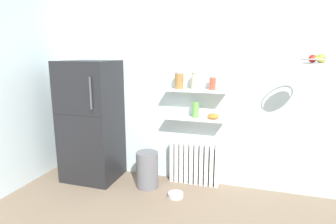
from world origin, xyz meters
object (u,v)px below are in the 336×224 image
object	(u,v)px
storage_jar_0	(179,81)
storage_jar_2	(213,83)
vase	(196,110)
refrigerator	(91,121)
pet_food_bowl	(176,195)
hanging_fruit_basket	(316,60)
shelf_bowl	(213,116)
radiator	(194,164)
storage_jar_1	(196,81)
trash_bin	(147,170)

from	to	relation	value
storage_jar_0	storage_jar_2	xyz separation A→B (m)	(0.43, 0.00, -0.02)
vase	storage_jar_0	bearing A→B (deg)	180.00
storage_jar_0	refrigerator	bearing A→B (deg)	-170.35
storage_jar_2	vase	distance (m)	0.41
storage_jar_0	pet_food_bowl	xyz separation A→B (m)	(0.08, -0.41, -1.38)
hanging_fruit_basket	shelf_bowl	bearing A→B (deg)	162.18
radiator	pet_food_bowl	world-z (taller)	radiator
shelf_bowl	refrigerator	bearing A→B (deg)	-172.97
storage_jar_0	hanging_fruit_basket	size ratio (longest dim) A/B	0.72
storage_jar_0	pet_food_bowl	size ratio (longest dim) A/B	1.12
storage_jar_1	trash_bin	world-z (taller)	storage_jar_1
radiator	pet_food_bowl	bearing A→B (deg)	-107.14
refrigerator	storage_jar_0	world-z (taller)	refrigerator
shelf_bowl	trash_bin	xyz separation A→B (m)	(-0.81, -0.26, -0.73)
storage_jar_1	pet_food_bowl	size ratio (longest dim) A/B	1.13
radiator	storage_jar_1	xyz separation A→B (m)	(0.00, -0.03, 1.13)
storage_jar_1	storage_jar_2	distance (m)	0.22
storage_jar_2	hanging_fruit_basket	size ratio (longest dim) A/B	0.58
storage_jar_2	radiator	bearing A→B (deg)	172.13
radiator	vase	xyz separation A→B (m)	(0.01, -0.03, 0.75)
storage_jar_1	storage_jar_2	size ratio (longest dim) A/B	1.26
storage_jar_1	pet_food_bowl	world-z (taller)	storage_jar_1
storage_jar_0	pet_food_bowl	distance (m)	1.45
vase	pet_food_bowl	xyz separation A→B (m)	(-0.14, -0.41, -1.01)
refrigerator	shelf_bowl	xyz separation A→B (m)	(1.66, 0.21, 0.14)
storage_jar_2	shelf_bowl	xyz separation A→B (m)	(0.02, -0.00, -0.42)
refrigerator	vase	distance (m)	1.46
storage_jar_0	shelf_bowl	bearing A→B (deg)	-0.00
pet_food_bowl	radiator	bearing A→B (deg)	72.86
vase	pet_food_bowl	bearing A→B (deg)	-109.34
storage_jar_1	trash_bin	bearing A→B (deg)	-155.66
storage_jar_0	vase	world-z (taller)	storage_jar_0
refrigerator	radiator	size ratio (longest dim) A/B	2.49
shelf_bowl	hanging_fruit_basket	size ratio (longest dim) A/B	0.52
trash_bin	hanging_fruit_basket	size ratio (longest dim) A/B	1.63
shelf_bowl	pet_food_bowl	distance (m)	1.10
refrigerator	hanging_fruit_basket	bearing A→B (deg)	-2.81
storage_jar_2	hanging_fruit_basket	bearing A→B (deg)	-17.46
shelf_bowl	pet_food_bowl	world-z (taller)	shelf_bowl
refrigerator	storage_jar_2	size ratio (longest dim) A/B	9.64
radiator	vase	world-z (taller)	vase
pet_food_bowl	storage_jar_2	bearing A→B (deg)	49.44
refrigerator	shelf_bowl	world-z (taller)	refrigerator
refrigerator	shelf_bowl	size ratio (longest dim) A/B	10.66
vase	hanging_fruit_basket	world-z (taller)	hanging_fruit_basket
refrigerator	storage_jar_1	distance (m)	1.55
hanging_fruit_basket	storage_jar_0	bearing A→B (deg)	167.36
refrigerator	radiator	distance (m)	1.54
refrigerator	trash_bin	world-z (taller)	refrigerator
vase	trash_bin	bearing A→B (deg)	-155.97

